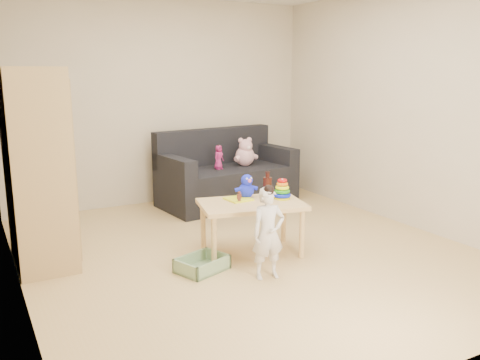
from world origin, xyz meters
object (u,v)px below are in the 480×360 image
play_table (251,228)px  toddler (268,235)px  sofa (228,186)px  wardrobe (36,167)px

play_table → toddler: 0.61m
sofa → play_table: play_table is taller
wardrobe → toddler: size_ratio=2.30×
sofa → play_table: (-0.65, -1.74, 0.01)m
wardrobe → sofa: (2.40, 1.00, -0.62)m
sofa → play_table: size_ratio=1.80×
sofa → toddler: size_ratio=2.27×
wardrobe → play_table: 2.00m
toddler → sofa: bearing=80.1°
toddler → play_table: bearing=83.2°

